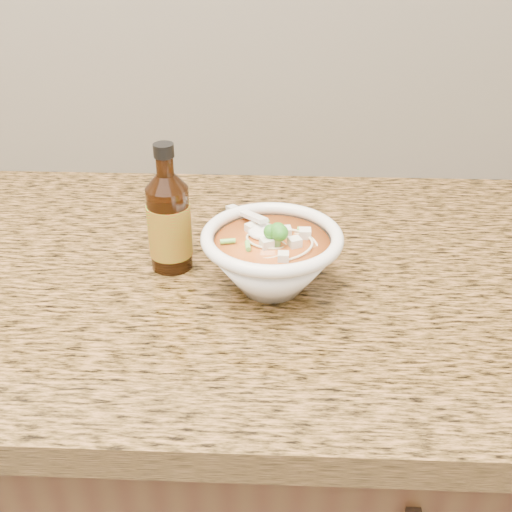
{
  "coord_description": "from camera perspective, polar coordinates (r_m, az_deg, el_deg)",
  "views": [
    {
      "loc": [
        0.36,
        0.92,
        1.36
      ],
      "look_at": [
        0.33,
        1.62,
        0.95
      ],
      "focal_mm": 45.0,
      "sensor_mm": 36.0,
      "label": 1
    }
  ],
  "objects": [
    {
      "name": "soup_bowl",
      "position": [
        0.81,
        1.41,
        -0.28
      ],
      "size": [
        0.18,
        0.19,
        0.1
      ],
      "rotation": [
        0.0,
        0.0,
        0.36
      ],
      "color": "white",
      "rests_on": "counter_slab"
    },
    {
      "name": "counter_slab",
      "position": [
        0.96,
        -19.89,
        -1.22
      ],
      "size": [
        4.0,
        0.68,
        0.04
      ],
      "primitive_type": "cube",
      "color": "brown",
      "rests_on": "cabinet"
    },
    {
      "name": "cabinet",
      "position": [
        1.25,
        -16.11,
        -19.05
      ],
      "size": [
        4.0,
        0.65,
        0.86
      ],
      "primitive_type": "cube",
      "color": "#381E10",
      "rests_on": "ground"
    },
    {
      "name": "hot_sauce_bottle",
      "position": [
        0.85,
        -7.72,
        2.96
      ],
      "size": [
        0.08,
        0.08,
        0.18
      ],
      "rotation": [
        0.0,
        0.0,
        -0.41
      ],
      "color": "black",
      "rests_on": "counter_slab"
    }
  ]
}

